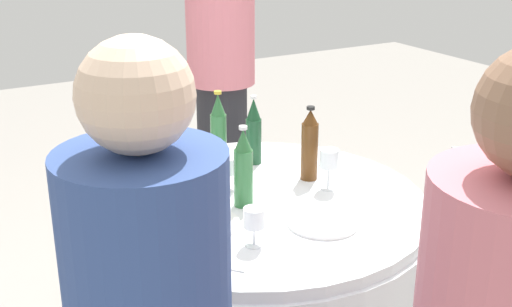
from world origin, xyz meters
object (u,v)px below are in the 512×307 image
wine_glass_east (197,157)px  plate_far (206,224)px  bottle_green_front (218,128)px  plate_right (323,222)px  dining_table (256,236)px  wine_glass_south (254,220)px  bottle_dark_green_south (173,176)px  chair_east (489,252)px  wine_glass_west (228,167)px  bottle_brown_north (310,145)px  bottle_dark_green_east (254,132)px  bottle_dark_green_rear (172,162)px  bottle_green_near (243,169)px  person_north (222,92)px  wine_glass_rear (329,160)px

wine_glass_east → plate_far: (-0.13, -0.35, -0.10)m
bottle_green_front → plate_right: 0.73m
dining_table → wine_glass_south: size_ratio=10.01×
bottle_dark_green_south → chair_east: 1.21m
bottle_dark_green_south → wine_glass_west: 0.24m
bottle_brown_north → wine_glass_east: 0.43m
bottle_brown_north → plate_far: bottle_brown_north is taller
wine_glass_west → plate_right: bearing=-70.9°
wine_glass_south → plate_right: size_ratio=0.53×
bottle_dark_green_east → bottle_dark_green_rear: bearing=-164.5°
bottle_green_near → bottle_brown_north: 0.35m
bottle_dark_green_south → bottle_green_near: bearing=-27.5°
wine_glass_south → chair_east: chair_east is taller
bottle_green_near → wine_glass_east: bearing=101.6°
bottle_dark_green_south → person_north: (0.66, 0.93, -0.01)m
dining_table → wine_glass_rear: bearing=-10.2°
bottle_green_front → dining_table: bearing=-98.5°
wine_glass_west → person_north: bearing=64.6°
bottle_green_front → plate_far: bottle_green_front is taller
person_north → chair_east: person_north is taller
bottle_dark_green_south → wine_glass_east: 0.23m
bottle_dark_green_east → person_north: person_north is taller
bottle_dark_green_rear → bottle_dark_green_east: 0.42m
wine_glass_west → person_north: size_ratio=0.08×
plate_right → dining_table: bearing=108.5°
wine_glass_rear → bottle_brown_north: bearing=94.1°
bottle_green_near → plate_far: bearing=-156.4°
plate_far → wine_glass_east: bearing=69.5°
plate_right → chair_east: (0.67, -0.14, -0.23)m
wine_glass_rear → plate_right: size_ratio=0.66×
bottle_green_near → wine_glass_south: bottle_green_near is taller
bottle_brown_north → wine_glass_east: size_ratio=2.04×
plate_right → wine_glass_east: bearing=112.0°
wine_glass_south → wine_glass_east: (0.06, 0.55, 0.02)m
bottle_green_near → bottle_dark_green_east: (0.24, 0.35, -0.01)m
bottle_dark_green_south → wine_glass_east: size_ratio=1.75×
bottle_brown_north → wine_glass_east: bearing=155.5°
wine_glass_rear → wine_glass_west: bearing=151.4°
dining_table → bottle_dark_green_east: (0.17, 0.32, 0.28)m
dining_table → plate_far: (-0.25, -0.10, 0.16)m
person_north → bottle_brown_north: bearing=-75.9°
bottle_dark_green_east → wine_glass_east: (-0.29, -0.08, -0.03)m
bottle_brown_north → plate_far: 0.57m
wine_glass_east → wine_glass_west: size_ratio=1.13×
bottle_green_near → wine_glass_east: (-0.06, 0.27, -0.03)m
dining_table → plate_right: 0.34m
plate_right → chair_east: chair_east is taller
wine_glass_east → plate_right: size_ratio=0.60×
bottle_green_near → bottle_green_front: same height
bottle_green_near → person_north: person_north is taller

